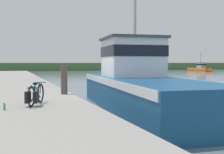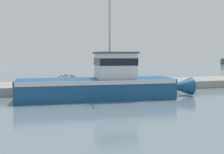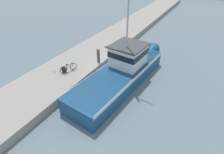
{
  "view_description": "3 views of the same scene",
  "coord_description": "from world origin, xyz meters",
  "px_view_note": "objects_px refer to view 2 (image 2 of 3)",
  "views": [
    {
      "loc": [
        -3.87,
        -13.08,
        2.2
      ],
      "look_at": [
        -0.2,
        -2.96,
        1.65
      ],
      "focal_mm": 45.0,
      "sensor_mm": 36.0,
      "label": 1
    },
    {
      "loc": [
        21.66,
        -7.0,
        3.23
      ],
      "look_at": [
        0.33,
        0.17,
        1.47
      ],
      "focal_mm": 45.0,
      "sensor_mm": 36.0,
      "label": 2
    },
    {
      "loc": [
        7.62,
        -13.3,
        9.72
      ],
      "look_at": [
        1.84,
        -3.02,
        1.73
      ],
      "focal_mm": 28.0,
      "sensor_mm": 36.0,
      "label": 3
    }
  ],
  "objects_px": {
    "water_bottle_on_curb": "(56,82)",
    "bicycle_touring": "(65,80)",
    "mooring_post": "(104,76)",
    "fishing_boat_main": "(104,83)"
  },
  "relations": [
    {
      "from": "fishing_boat_main",
      "to": "mooring_post",
      "type": "xyz_separation_m",
      "value": [
        -3.33,
        1.0,
        0.24
      ]
    },
    {
      "from": "bicycle_touring",
      "to": "mooring_post",
      "type": "height_order",
      "value": "mooring_post"
    },
    {
      "from": "bicycle_touring",
      "to": "water_bottle_on_curb",
      "type": "height_order",
      "value": "bicycle_touring"
    },
    {
      "from": "mooring_post",
      "to": "bicycle_touring",
      "type": "bearing_deg",
      "value": -117.08
    },
    {
      "from": "fishing_boat_main",
      "to": "water_bottle_on_curb",
      "type": "height_order",
      "value": "fishing_boat_main"
    },
    {
      "from": "water_bottle_on_curb",
      "to": "bicycle_touring",
      "type": "bearing_deg",
      "value": 36.85
    },
    {
      "from": "fishing_boat_main",
      "to": "bicycle_touring",
      "type": "distance_m",
      "value": 5.34
    },
    {
      "from": "fishing_boat_main",
      "to": "mooring_post",
      "type": "relative_size",
      "value": 9.43
    },
    {
      "from": "water_bottle_on_curb",
      "to": "mooring_post",
      "type": "bearing_deg",
      "value": 56.2
    },
    {
      "from": "fishing_boat_main",
      "to": "mooring_post",
      "type": "distance_m",
      "value": 3.49
    }
  ]
}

